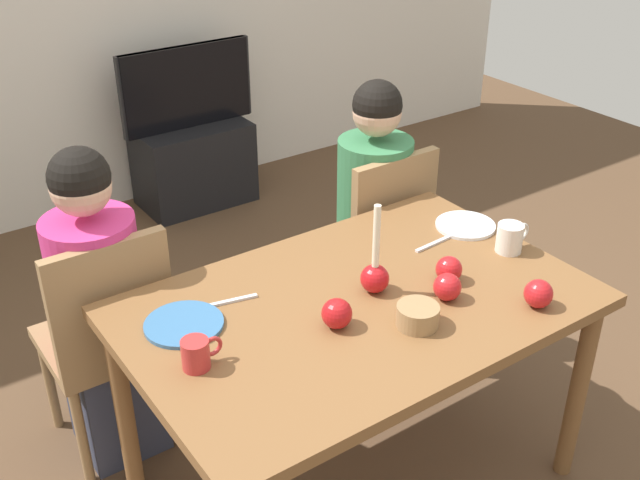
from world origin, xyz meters
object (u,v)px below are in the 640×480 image
apple_far_edge (538,294)px  candle_centerpiece (375,274)px  chair_right (377,238)px  person_left_child (102,314)px  plate_left (184,324)px  tv_stand (194,164)px  bowl_walnuts (418,316)px  apple_by_right_mug (337,314)px  chair_left (108,333)px  mug_right (510,238)px  mug_left (197,354)px  apple_near_candle (447,287)px  person_right_child (373,222)px  apple_by_left_plate (449,269)px  dining_table (357,323)px  plate_right (465,225)px  tv (187,87)px

apple_far_edge → candle_centerpiece: bearing=135.4°
chair_right → person_left_child: bearing=178.4°
plate_left → tv_stand: bearing=63.7°
bowl_walnuts → apple_by_right_mug: size_ratio=1.39×
chair_left → apple_far_edge: (1.01, -0.94, 0.28)m
mug_right → apple_far_edge: (-0.18, -0.28, -0.01)m
mug_left → apple_near_candle: (0.77, -0.14, -0.00)m
mug_right → person_right_child: bearing=92.7°
chair_right → apple_by_left_plate: chair_right is taller
plate_left → mug_right: size_ratio=1.72×
person_right_child → plate_left: person_right_child is taller
dining_table → chair_left: size_ratio=1.56×
bowl_walnuts → person_right_child: bearing=58.8°
chair_right → plate_left: (-1.06, -0.42, 0.24)m
apple_near_candle → apple_far_edge: size_ratio=0.99×
dining_table → apple_near_candle: 0.30m
mug_left → bowl_walnuts: 0.64m
plate_right → mug_left: bearing=-171.8°
person_left_child → mug_left: (0.05, -0.65, 0.22)m
plate_right → mug_right: bearing=-90.0°
person_right_child → apple_far_edge: 1.01m
tv → dining_table: bearing=-103.6°
apple_by_left_plate → apple_far_edge: apple_far_edge is taller
apple_by_left_plate → person_right_child: bearing=69.3°
dining_table → mug_left: size_ratio=11.84×
dining_table → apple_by_right_mug: bearing=-151.5°
tv_stand → plate_right: (0.05, -2.14, 0.52)m
chair_left → bowl_walnuts: bearing=-51.0°
chair_right → tv: size_ratio=1.14×
mug_right → candle_centerpiece: bearing=173.1°
person_right_child → apple_far_edge: bearing=-98.7°
apple_by_left_plate → mug_left: bearing=175.6°
chair_left → person_right_child: size_ratio=0.77×
tv_stand → plate_left: size_ratio=2.78×
person_right_child → tv: (-0.02, 1.66, 0.14)m
person_right_child → plate_left: (-1.06, -0.46, 0.19)m
mug_right → bowl_walnuts: mug_right is taller
apple_by_right_mug → apple_far_edge: bearing=-25.0°
dining_table → tv_stand: size_ratio=2.19×
mug_left → apple_far_edge: 1.02m
plate_left → apple_by_right_mug: size_ratio=2.57×
apple_near_candle → apple_far_edge: (0.20, -0.18, 0.00)m
chair_left → tv: 2.05m
plate_right → chair_right: bearing=94.1°
chair_right → bowl_walnuts: (-0.51, -0.81, 0.27)m
person_left_child → person_right_child: 1.16m
chair_right → candle_centerpiece: bearing=-130.0°
chair_left → plate_left: 0.50m
plate_left → dining_table: bearing=-20.5°
plate_left → bowl_walnuts: bearing=-34.5°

